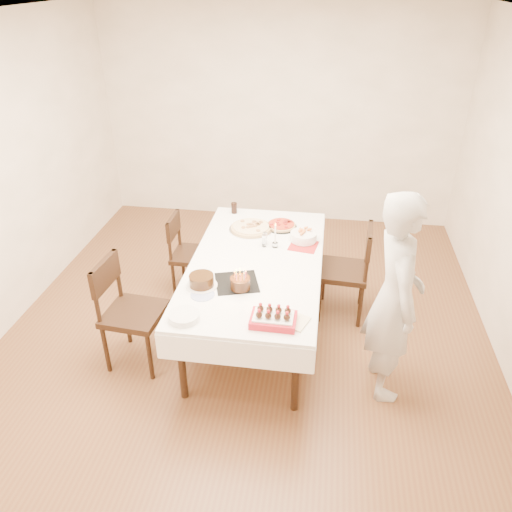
# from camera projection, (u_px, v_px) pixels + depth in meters

# --- Properties ---
(floor) EXTENTS (5.00, 5.00, 0.00)m
(floor) POSITION_uv_depth(u_px,v_px,m) (248.00, 326.00, 4.80)
(floor) COLOR brown
(floor) RESTS_ON ground
(wall_back) EXTENTS (4.50, 0.04, 2.70)m
(wall_back) POSITION_uv_depth(u_px,v_px,m) (279.00, 118.00, 6.26)
(wall_back) COLOR white
(wall_back) RESTS_ON floor
(wall_front) EXTENTS (4.50, 0.04, 2.70)m
(wall_front) POSITION_uv_depth(u_px,v_px,m) (146.00, 443.00, 1.99)
(wall_front) COLOR white
(wall_front) RESTS_ON floor
(ceiling) EXTENTS (5.00, 5.00, 0.00)m
(ceiling) POSITION_uv_depth(u_px,v_px,m) (245.00, 16.00, 3.45)
(ceiling) COLOR white
(ceiling) RESTS_ON wall_back
(dining_table) EXTENTS (1.58, 2.34, 0.75)m
(dining_table) POSITION_uv_depth(u_px,v_px,m) (256.00, 296.00, 4.58)
(dining_table) COLOR white
(dining_table) RESTS_ON floor
(chair_right_savory) EXTENTS (0.53, 0.53, 0.96)m
(chair_right_savory) POSITION_uv_depth(u_px,v_px,m) (343.00, 271.00, 4.76)
(chair_right_savory) COLOR black
(chair_right_savory) RESTS_ON floor
(chair_left_savory) EXTENTS (0.44, 0.44, 0.87)m
(chair_left_savory) POSITION_uv_depth(u_px,v_px,m) (193.00, 255.00, 5.12)
(chair_left_savory) COLOR black
(chair_left_savory) RESTS_ON floor
(chair_left_dessert) EXTENTS (0.54, 0.54, 0.98)m
(chair_left_dessert) POSITION_uv_depth(u_px,v_px,m) (134.00, 314.00, 4.15)
(chair_left_dessert) COLOR black
(chair_left_dessert) RESTS_ON floor
(person) EXTENTS (0.49, 0.67, 1.71)m
(person) POSITION_uv_depth(u_px,v_px,m) (395.00, 298.00, 3.71)
(person) COLOR beige
(person) RESTS_ON floor
(pizza_white) EXTENTS (0.53, 0.53, 0.04)m
(pizza_white) POSITION_uv_depth(u_px,v_px,m) (251.00, 228.00, 4.90)
(pizza_white) COLOR beige
(pizza_white) RESTS_ON dining_table
(pizza_pepperoni) EXTENTS (0.35, 0.35, 0.04)m
(pizza_pepperoni) POSITION_uv_depth(u_px,v_px,m) (281.00, 225.00, 4.95)
(pizza_pepperoni) COLOR red
(pizza_pepperoni) RESTS_ON dining_table
(red_placemat) EXTENTS (0.29, 0.29, 0.01)m
(red_placemat) POSITION_uv_depth(u_px,v_px,m) (303.00, 246.00, 4.63)
(red_placemat) COLOR #B21E1E
(red_placemat) RESTS_ON dining_table
(pasta_bowl) EXTENTS (0.28, 0.28, 0.08)m
(pasta_bowl) POSITION_uv_depth(u_px,v_px,m) (304.00, 236.00, 4.69)
(pasta_bowl) COLOR white
(pasta_bowl) RESTS_ON dining_table
(taper_candle) EXTENTS (0.07, 0.07, 0.25)m
(taper_candle) POSITION_uv_depth(u_px,v_px,m) (275.00, 235.00, 4.55)
(taper_candle) COLOR white
(taper_candle) RESTS_ON dining_table
(shaker_pair) EXTENTS (0.11, 0.11, 0.12)m
(shaker_pair) POSITION_uv_depth(u_px,v_px,m) (264.00, 241.00, 4.59)
(shaker_pair) COLOR white
(shaker_pair) RESTS_ON dining_table
(cola_glass) EXTENTS (0.07, 0.07, 0.11)m
(cola_glass) POSITION_uv_depth(u_px,v_px,m) (234.00, 208.00, 5.22)
(cola_glass) COLOR black
(cola_glass) RESTS_ON dining_table
(layer_cake) EXTENTS (0.28, 0.28, 0.10)m
(layer_cake) POSITION_uv_depth(u_px,v_px,m) (202.00, 281.00, 4.02)
(layer_cake) COLOR #321D0C
(layer_cake) RESTS_ON dining_table
(cake_board) EXTENTS (0.42, 0.42, 0.01)m
(cake_board) POSITION_uv_depth(u_px,v_px,m) (237.00, 283.00, 4.09)
(cake_board) COLOR black
(cake_board) RESTS_ON dining_table
(birthday_cake) EXTENTS (0.21, 0.21, 0.16)m
(birthday_cake) POSITION_uv_depth(u_px,v_px,m) (240.00, 280.00, 3.96)
(birthday_cake) COLOR #351B0E
(birthday_cake) RESTS_ON dining_table
(strawberry_box) EXTENTS (0.34, 0.23, 0.08)m
(strawberry_box) POSITION_uv_depth(u_px,v_px,m) (273.00, 318.00, 3.61)
(strawberry_box) COLOR #A9131F
(strawberry_box) RESTS_ON dining_table
(box_lid) EXTENTS (0.34, 0.28, 0.02)m
(box_lid) POSITION_uv_depth(u_px,v_px,m) (288.00, 320.00, 3.66)
(box_lid) COLOR beige
(box_lid) RESTS_ON dining_table
(plate_stack) EXTENTS (0.30, 0.30, 0.05)m
(plate_stack) POSITION_uv_depth(u_px,v_px,m) (184.00, 316.00, 3.66)
(plate_stack) COLOR white
(plate_stack) RESTS_ON dining_table
(china_plate) EXTENTS (0.24, 0.24, 0.01)m
(china_plate) POSITION_uv_depth(u_px,v_px,m) (203.00, 294.00, 3.94)
(china_plate) COLOR white
(china_plate) RESTS_ON dining_table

